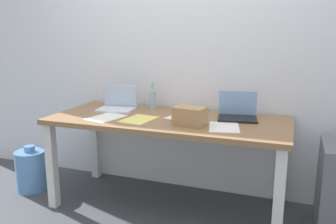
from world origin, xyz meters
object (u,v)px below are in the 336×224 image
(laptop_right, at_px, (237,113))
(computer_mouse, at_px, (193,111))
(beer_bottle, at_px, (153,99))
(laptop_left, at_px, (117,105))
(cardboard_box, at_px, (190,116))
(water_cooler_jug, at_px, (31,170))
(desk, at_px, (168,129))

(laptop_right, xyz_separation_m, computer_mouse, (-0.38, 0.07, -0.03))
(laptop_right, bearing_deg, beer_bottle, 171.03)
(laptop_left, distance_m, laptop_right, 1.04)
(cardboard_box, height_order, water_cooler_jug, cardboard_box)
(laptop_left, relative_size, laptop_right, 1.00)
(laptop_right, distance_m, cardboard_box, 0.43)
(desk, bearing_deg, laptop_right, 17.71)
(desk, distance_m, laptop_right, 0.56)
(laptop_left, xyz_separation_m, computer_mouse, (0.66, 0.10, -0.03))
(laptop_left, xyz_separation_m, beer_bottle, (0.27, 0.15, 0.05))
(cardboard_box, xyz_separation_m, water_cooler_jug, (-1.50, 0.01, -0.63))
(desk, xyz_separation_m, beer_bottle, (-0.25, 0.29, 0.18))
(desk, xyz_separation_m, laptop_right, (0.52, 0.17, 0.13))
(beer_bottle, xyz_separation_m, cardboard_box, (0.47, -0.43, -0.02))
(beer_bottle, relative_size, cardboard_box, 1.04)
(computer_mouse, bearing_deg, beer_bottle, 138.48)
(computer_mouse, bearing_deg, desk, -153.75)
(beer_bottle, height_order, water_cooler_jug, beer_bottle)
(water_cooler_jug, bearing_deg, laptop_left, 19.81)
(beer_bottle, bearing_deg, computer_mouse, -7.87)
(laptop_right, bearing_deg, desk, -162.29)
(computer_mouse, bearing_deg, laptop_right, -43.72)
(cardboard_box, relative_size, water_cooler_jug, 0.54)
(laptop_right, height_order, beer_bottle, beer_bottle)
(laptop_right, height_order, cardboard_box, laptop_right)
(laptop_right, bearing_deg, laptop_left, -178.36)
(laptop_left, distance_m, beer_bottle, 0.32)
(laptop_left, bearing_deg, computer_mouse, 8.47)
(computer_mouse, xyz_separation_m, cardboard_box, (0.08, -0.38, 0.05))
(desk, height_order, computer_mouse, computer_mouse)
(desk, relative_size, computer_mouse, 18.86)
(computer_mouse, xyz_separation_m, water_cooler_jug, (-1.41, -0.37, -0.58))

